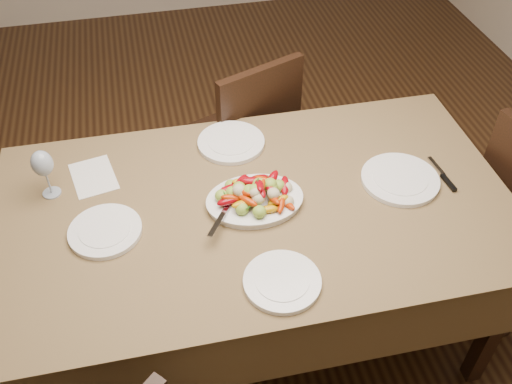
{
  "coord_description": "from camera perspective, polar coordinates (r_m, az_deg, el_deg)",
  "views": [
    {
      "loc": [
        -0.16,
        -1.57,
        2.18
      ],
      "look_at": [
        0.16,
        -0.16,
        0.82
      ],
      "focal_mm": 40.0,
      "sensor_mm": 36.0,
      "label": 1
    }
  ],
  "objects": [
    {
      "name": "serving_platter",
      "position": [
        2.02,
        -0.12,
        -0.99
      ],
      "size": [
        0.34,
        0.25,
        0.02
      ],
      "primitive_type": "ellipsoid",
      "rotation": [
        0.0,
        0.0,
        -0.01
      ],
      "color": "white",
      "rests_on": "dining_table"
    },
    {
      "name": "plate_left",
      "position": [
        1.99,
        -14.84,
        -3.81
      ],
      "size": [
        0.25,
        0.25,
        0.02
      ],
      "primitive_type": "cylinder",
      "color": "white",
      "rests_on": "dining_table"
    },
    {
      "name": "dining_table",
      "position": [
        2.31,
        0.0,
        -7.97
      ],
      "size": [
        1.85,
        1.06,
        0.76
      ],
      "primitive_type": "cube",
      "rotation": [
        0.0,
        0.0,
        -0.01
      ],
      "color": "brown",
      "rests_on": "ground"
    },
    {
      "name": "table_knife",
      "position": [
        2.24,
        18.18,
        1.58
      ],
      "size": [
        0.03,
        0.2,
        0.01
      ],
      "primitive_type": null,
      "rotation": [
        0.0,
        0.0,
        0.08
      ],
      "color": "#9EA0A8",
      "rests_on": "dining_table"
    },
    {
      "name": "serving_spoon",
      "position": [
        1.96,
        -1.76,
        -1.24
      ],
      "size": [
        0.27,
        0.2,
        0.03
      ],
      "primitive_type": null,
      "rotation": [
        0.0,
        0.0,
        -0.54
      ],
      "color": "#9EA0A8",
      "rests_on": "serving_platter"
    },
    {
      "name": "menu_card",
      "position": [
        2.22,
        -15.94,
        1.5
      ],
      "size": [
        0.19,
        0.24,
        0.0
      ],
      "primitive_type": "cube",
      "rotation": [
        0.0,
        0.0,
        0.2
      ],
      "color": "silver",
      "rests_on": "dining_table"
    },
    {
      "name": "plate_near",
      "position": [
        1.79,
        2.63,
        -8.95
      ],
      "size": [
        0.24,
        0.24,
        0.02
      ],
      "primitive_type": "cylinder",
      "color": "white",
      "rests_on": "dining_table"
    },
    {
      "name": "plate_right",
      "position": [
        2.17,
        14.2,
        1.22
      ],
      "size": [
        0.29,
        0.29,
        0.02
      ],
      "primitive_type": "cylinder",
      "color": "white",
      "rests_on": "dining_table"
    },
    {
      "name": "roasted_vegetables",
      "position": [
        1.98,
        -0.13,
        0.19
      ],
      "size": [
        0.28,
        0.19,
        0.09
      ],
      "primitive_type": null,
      "rotation": [
        0.0,
        0.0,
        -0.01
      ],
      "color": "maroon",
      "rests_on": "serving_platter"
    },
    {
      "name": "chair_far",
      "position": [
        2.78,
        -1.83,
        5.56
      ],
      "size": [
        0.55,
        0.55,
        0.95
      ],
      "primitive_type": null,
      "rotation": [
        0.0,
        0.0,
        3.52
      ],
      "color": "black",
      "rests_on": "ground"
    },
    {
      "name": "floor",
      "position": [
        2.69,
        -4.07,
        -10.88
      ],
      "size": [
        6.0,
        6.0,
        0.0
      ],
      "primitive_type": "plane",
      "color": "#352010",
      "rests_on": "ground"
    },
    {
      "name": "plate_far",
      "position": [
        2.28,
        -2.5,
        4.96
      ],
      "size": [
        0.27,
        0.27,
        0.02
      ],
      "primitive_type": "cylinder",
      "color": "white",
      "rests_on": "dining_table"
    },
    {
      "name": "wine_glass",
      "position": [
        2.13,
        -20.34,
        1.85
      ],
      "size": [
        0.08,
        0.08,
        0.2
      ],
      "primitive_type": null,
      "color": "#8C99A5",
      "rests_on": "dining_table"
    }
  ]
}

